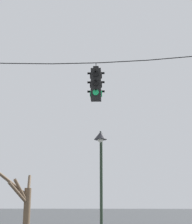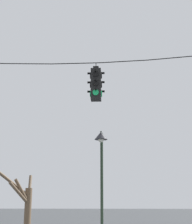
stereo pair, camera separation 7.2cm
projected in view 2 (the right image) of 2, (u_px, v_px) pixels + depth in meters
name	position (u px, v px, depth m)	size (l,w,h in m)	color
span_wire	(75.00, 60.00, 11.80)	(11.62, 0.03, 0.37)	black
traffic_light_near_left_pole	(96.00, 84.00, 11.53)	(0.58, 0.58, 1.34)	black
street_lamp	(101.00, 157.00, 14.13)	(0.54, 0.92, 4.77)	#233323
bare_tree	(25.00, 206.00, 16.25)	(1.67, 2.20, 3.52)	brown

